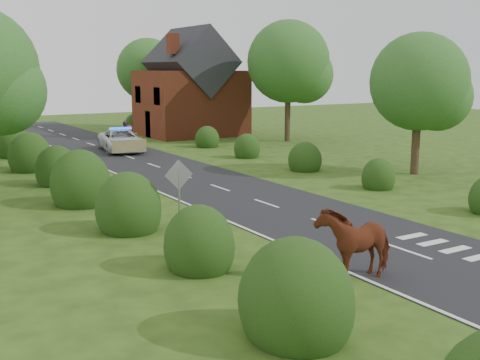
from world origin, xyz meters
TOP-DOWN VIEW (x-y plane):
  - ground at (0.00, 0.00)m, footprint 120.00×120.00m
  - road at (0.00, 15.00)m, footprint 6.00×70.00m
  - road_markings at (-1.60, 12.93)m, footprint 4.96×70.00m
  - hedgerow_left at (-6.51, 11.69)m, footprint 2.75×50.41m
  - hedgerow_right at (6.60, 11.21)m, footprint 2.10×45.78m
  - tree_right_a at (11.23, 5.87)m, footprint 5.33×5.20m
  - tree_right_b at (14.29, 21.84)m, footprint 6.56×6.40m
  - tree_right_c at (9.27, 37.85)m, footprint 6.15×6.00m
  - road_sign at (-5.00, 2.00)m, footprint 1.06×0.08m
  - house at (9.49, 30.00)m, footprint 8.00×7.40m
  - cow at (-2.94, -4.74)m, footprint 2.35×1.25m
  - police_van at (0.61, 23.07)m, footprint 3.35×5.82m
  - pedestrian_red at (2.15, 25.56)m, footprint 0.66×0.53m
  - pedestrian_purple at (2.50, 27.35)m, footprint 1.06×1.02m

SIDE VIEW (x-z plane):
  - ground at x=0.00m, z-range 0.00..0.00m
  - road at x=0.00m, z-range 0.00..0.02m
  - road_markings at x=-1.60m, z-range 0.02..0.03m
  - hedgerow_right at x=6.60m, z-range -0.50..1.60m
  - hedgerow_left at x=-6.51m, z-range -0.75..2.25m
  - police_van at x=0.61m, z-range -0.07..1.59m
  - pedestrian_red at x=2.15m, z-range 0.00..1.56m
  - cow at x=-2.94m, z-range 0.00..1.66m
  - pedestrian_purple at x=2.50m, z-range 0.00..1.71m
  - road_sign at x=-5.00m, z-range 0.39..2.92m
  - house at x=9.49m, z-range -0.80..8.37m
  - tree_right_a at x=11.23m, z-range 0.96..8.52m
  - tree_right_c at x=9.27m, z-range 1.05..9.63m
  - tree_right_b at x=14.29m, z-range 1.24..10.64m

